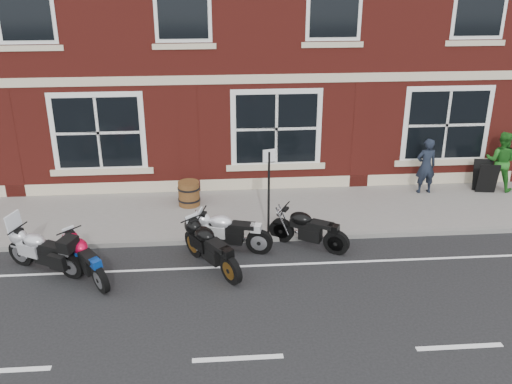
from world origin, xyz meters
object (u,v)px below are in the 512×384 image
moto_sport_red (86,257)px  moto_sport_silver (228,230)px  barrel_planter (189,193)px  moto_sport_black (212,246)px  parking_sign (269,186)px  moto_touring_silver (43,249)px  moto_naked_black (308,227)px  a_board_sign (485,177)px  pedestrian_right (501,161)px  pedestrian_left (426,166)px

moto_sport_red → moto_sport_silver: (3.10, 1.02, 0.02)m
barrel_planter → moto_sport_black: bearing=-79.6°
parking_sign → barrel_planter: bearing=119.7°
barrel_planter → parking_sign: size_ratio=0.31×
moto_sport_silver → parking_sign: parking_sign is taller
moto_touring_silver → moto_sport_red: bearing=-83.0°
moto_sport_silver → moto_naked_black: moto_sport_silver is taller
moto_sport_black → parking_sign: bearing=12.2°
barrel_planter → moto_touring_silver: bearing=-134.8°
moto_sport_black → barrel_planter: 3.38m
moto_sport_red → moto_sport_silver: 3.26m
moto_sport_black → moto_sport_silver: 0.91m
moto_sport_red → a_board_sign: (10.69, 3.82, 0.07)m
parking_sign → moto_sport_silver: bearing=-168.0°
moto_sport_red → parking_sign: size_ratio=0.78×
moto_touring_silver → moto_sport_silver: bearing=-53.0°
moto_sport_black → barrel_planter: bearing=68.4°
parking_sign → moto_sport_black: bearing=-151.9°
moto_sport_red → pedestrian_right: size_ratio=0.98×
moto_sport_red → moto_sport_black: bearing=-30.1°
moto_sport_red → a_board_sign: size_ratio=1.86×
moto_sport_black → moto_naked_black: 2.44m
pedestrian_right → a_board_sign: (-0.48, -0.16, -0.41)m
moto_sport_silver → pedestrian_left: pedestrian_left is taller
moto_sport_black → parking_sign: 2.12m
moto_touring_silver → pedestrian_right: size_ratio=1.06×
moto_sport_black → moto_sport_silver: (0.39, 0.82, -0.03)m
barrel_planter → pedestrian_right: bearing=2.9°
moto_sport_black → pedestrian_right: bearing=-7.8°
moto_sport_black → pedestrian_left: 7.22m
pedestrian_right → barrel_planter: size_ratio=2.57×
moto_sport_silver → a_board_sign: bearing=-53.4°
moto_naked_black → a_board_sign: size_ratio=1.93×
moto_sport_black → barrel_planter: size_ratio=2.80×
moto_sport_silver → moto_sport_red: bearing=124.6°
moto_sport_silver → barrel_planter: size_ratio=2.95×
moto_sport_red → a_board_sign: 11.35m
moto_sport_red → barrel_planter: size_ratio=2.52×
moto_sport_red → pedestrian_right: bearing=-14.7°
pedestrian_right → moto_sport_silver: bearing=53.4°
moto_naked_black → barrel_planter: bearing=81.4°
moto_sport_red → moto_sport_black: size_ratio=0.90×
moto_naked_black → barrel_planter: (-2.90, 2.49, -0.06)m
moto_sport_silver → barrel_planter: bearing=38.1°
moto_sport_silver → parking_sign: (1.01, 0.54, 0.86)m
moto_sport_red → pedestrian_left: pedestrian_left is taller
moto_sport_black → barrel_planter: moto_sport_black is taller
parking_sign → pedestrian_left: bearing=10.2°
a_board_sign → parking_sign: size_ratio=0.42×
moto_touring_silver → parking_sign: bearing=-48.9°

